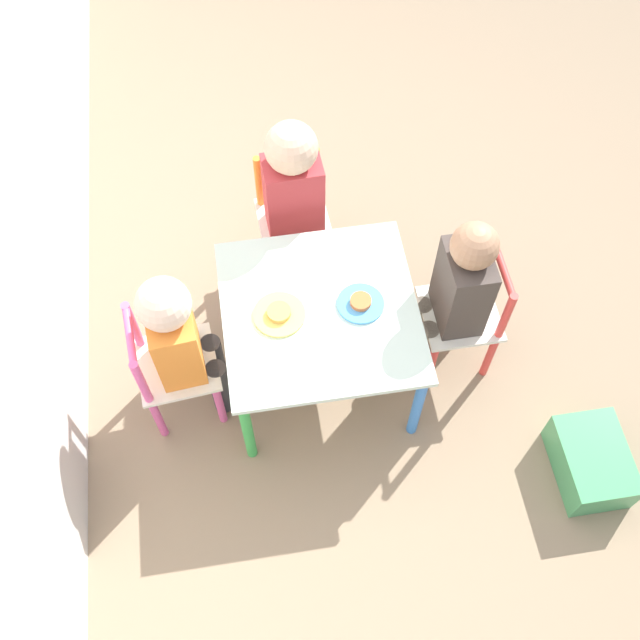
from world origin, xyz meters
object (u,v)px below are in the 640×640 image
(plate_front, at_px, (361,303))
(child_right, at_px, (294,194))
(kids_table, at_px, (320,319))
(child_back, at_px, (181,337))
(chair_pink, at_px, (171,368))
(chair_orange, at_px, (293,220))
(child_front, at_px, (456,289))
(storage_bin, at_px, (591,462))
(plate_back, at_px, (279,314))
(chair_red, at_px, (465,315))

(plate_front, bearing_deg, child_right, 18.74)
(kids_table, height_order, child_back, child_back)
(chair_pink, bearing_deg, kids_table, -90.00)
(chair_orange, bearing_deg, plate_front, -75.64)
(child_front, height_order, storage_bin, child_front)
(child_back, xyz_separation_m, plate_back, (0.04, -0.32, -0.01))
(kids_table, bearing_deg, chair_pink, 95.36)
(chair_red, height_order, child_back, child_back)
(chair_pink, bearing_deg, plate_front, -91.10)
(child_back, bearing_deg, plate_front, -91.22)
(child_right, bearing_deg, chair_orange, 90.00)
(chair_red, distance_m, child_right, 0.73)
(plate_back, bearing_deg, plate_front, -90.00)
(plate_front, bearing_deg, chair_red, -89.62)
(chair_pink, distance_m, chair_orange, 0.74)
(child_right, bearing_deg, child_back, -133.50)
(plate_back, xyz_separation_m, plate_front, (-0.00, -0.27, 0.00))
(chair_red, height_order, child_front, child_front)
(chair_pink, xyz_separation_m, child_back, (0.01, -0.06, 0.18))
(chair_pink, distance_m, storage_bin, 1.44)
(plate_front, bearing_deg, kids_table, 90.00)
(chair_orange, distance_m, plate_front, 0.56)
(plate_back, distance_m, storage_bin, 1.16)
(kids_table, xyz_separation_m, chair_pink, (-0.05, 0.51, -0.11))
(chair_red, xyz_separation_m, child_right, (0.45, 0.53, 0.22))
(kids_table, distance_m, plate_front, 0.15)
(chair_orange, bearing_deg, chair_pink, -133.63)
(child_back, relative_size, plate_front, 4.75)
(chair_red, bearing_deg, plate_front, -89.90)
(child_right, relative_size, storage_bin, 2.53)
(chair_red, xyz_separation_m, chair_orange, (0.51, 0.54, 0.00))
(child_back, xyz_separation_m, child_front, (0.04, -0.90, 0.00))
(storage_bin, bearing_deg, chair_pink, 70.68)
(kids_table, relative_size, child_front, 0.85)
(child_front, xyz_separation_m, child_right, (0.45, 0.47, 0.03))
(child_back, bearing_deg, child_front, -92.54)
(child_front, bearing_deg, chair_orange, -137.34)
(kids_table, xyz_separation_m, plate_front, (-0.00, -0.13, 0.06))
(child_back, xyz_separation_m, storage_bin, (-0.48, -1.29, -0.37))
(plate_front, distance_m, storage_bin, 0.95)
(chair_pink, bearing_deg, child_back, -90.00)
(chair_pink, height_order, plate_front, chair_pink)
(chair_orange, height_order, child_back, child_back)
(child_front, bearing_deg, plate_front, -89.88)
(chair_red, bearing_deg, child_back, -87.62)
(chair_pink, relative_size, plate_front, 3.42)
(child_right, bearing_deg, chair_pink, -136.97)
(child_front, distance_m, plate_front, 0.32)
(chair_orange, height_order, plate_back, chair_orange)
(storage_bin, bearing_deg, child_front, 36.74)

